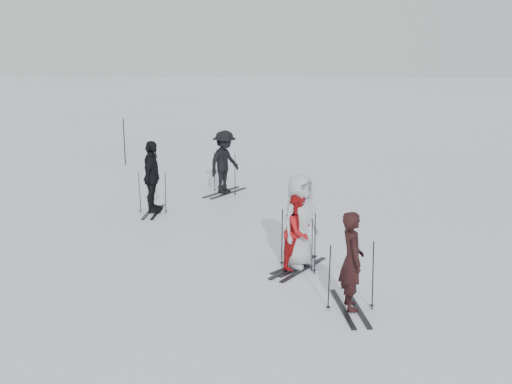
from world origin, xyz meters
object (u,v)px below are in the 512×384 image
skier_red (298,233)px  piste_marker (124,142)px  skier_uphill_left (152,178)px  skier_near_dark (352,262)px  skier_uphill_far (225,163)px  skier_grey (299,222)px

skier_red → piste_marker: (-5.79, 11.30, 0.09)m
skier_uphill_left → piste_marker: bearing=21.0°
skier_near_dark → skier_uphill_far: 9.17m
skier_red → skier_uphill_left: skier_uphill_left is taller
skier_red → piste_marker: 12.69m
skier_red → skier_uphill_far: (-1.80, 6.73, 0.17)m
skier_grey → skier_uphill_left: 5.74m
skier_uphill_left → skier_uphill_far: skier_uphill_left is taller
skier_near_dark → skier_red: size_ratio=1.13×
skier_red → skier_uphill_left: 5.84m
skier_red → skier_uphill_left: (-3.73, 4.49, 0.20)m
skier_near_dark → skier_grey: 2.34m
skier_near_dark → skier_uphill_left: (-4.53, 6.56, 0.10)m
skier_grey → skier_uphill_far: 6.84m
piste_marker → skier_near_dark: bearing=-63.8°
skier_uphill_left → skier_red: bearing=-136.1°
skier_red → skier_grey: (0.03, 0.15, 0.20)m
skier_uphill_left → skier_near_dark: bearing=-141.1°
skier_near_dark → skier_uphill_left: size_ratio=0.90×
skier_red → skier_uphill_left: bearing=75.0°
skier_uphill_far → skier_red: bearing=-129.1°
skier_grey → piste_marker: size_ratio=1.13×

